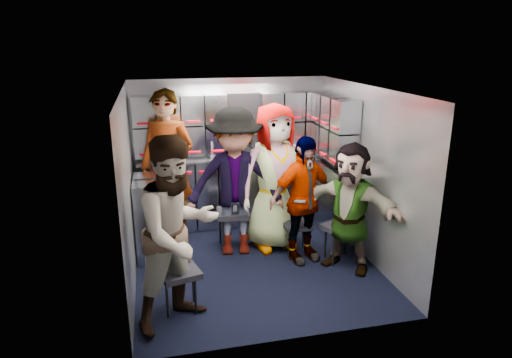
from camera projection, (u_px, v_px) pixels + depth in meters
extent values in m
plane|color=black|center=(254.00, 263.00, 5.56)|extent=(3.00, 3.00, 0.00)
cube|color=#9297A0|center=(231.00, 151.00, 6.64)|extent=(2.80, 0.04, 2.10)
cube|color=#9297A0|center=(129.00, 190.00, 4.94)|extent=(0.04, 3.00, 2.10)
cube|color=#9297A0|center=(366.00, 173.00, 5.55)|extent=(0.04, 3.00, 2.10)
cube|color=silver|center=(254.00, 89.00, 4.94)|extent=(2.80, 3.00, 0.02)
cube|color=#A4A9B5|center=(234.00, 192.00, 6.61)|extent=(2.68, 0.38, 0.99)
cube|color=#A4A9B5|center=(151.00, 217.00, 5.68)|extent=(0.38, 0.76, 0.99)
cube|color=#B8BBC0|center=(234.00, 157.00, 6.46)|extent=(2.68, 0.42, 0.03)
cube|color=#A4A9B5|center=(233.00, 123.00, 6.38)|extent=(2.68, 0.28, 0.82)
cube|color=#A4A9B5|center=(334.00, 128.00, 6.04)|extent=(0.28, 1.00, 0.82)
cube|color=#A4A9B5|center=(333.00, 201.00, 6.24)|extent=(0.28, 1.20, 1.00)
cube|color=#B80112|center=(237.00, 170.00, 6.31)|extent=(2.60, 0.02, 0.03)
cube|color=black|center=(179.00, 273.00, 4.50)|extent=(0.45, 0.43, 0.06)
cylinder|color=black|center=(167.00, 300.00, 4.42)|extent=(0.02, 0.02, 0.39)
cylinder|color=black|center=(196.00, 297.00, 4.48)|extent=(0.02, 0.02, 0.39)
cylinder|color=black|center=(166.00, 288.00, 4.64)|extent=(0.02, 0.02, 0.39)
cylinder|color=black|center=(193.00, 284.00, 4.70)|extent=(0.02, 0.02, 0.39)
cube|color=black|center=(233.00, 213.00, 5.90)|extent=(0.46, 0.44, 0.07)
cylinder|color=black|center=(223.00, 235.00, 5.82)|extent=(0.03, 0.03, 0.44)
cylinder|color=black|center=(247.00, 233.00, 5.89)|extent=(0.03, 0.03, 0.44)
cylinder|color=black|center=(220.00, 227.00, 6.06)|extent=(0.03, 0.03, 0.44)
cylinder|color=black|center=(243.00, 225.00, 6.13)|extent=(0.03, 0.03, 0.44)
cube|color=black|center=(270.00, 211.00, 6.09)|extent=(0.43, 0.41, 0.06)
cylinder|color=black|center=(262.00, 231.00, 6.02)|extent=(0.02, 0.02, 0.39)
cylinder|color=black|center=(282.00, 229.00, 6.08)|extent=(0.02, 0.02, 0.39)
cylinder|color=black|center=(258.00, 224.00, 6.24)|extent=(0.02, 0.02, 0.39)
cylinder|color=black|center=(278.00, 222.00, 6.30)|extent=(0.02, 0.02, 0.39)
cube|color=black|center=(297.00, 225.00, 5.73)|extent=(0.36, 0.34, 0.05)
cylinder|color=black|center=(289.00, 244.00, 5.66)|extent=(0.02, 0.02, 0.36)
cylinder|color=black|center=(309.00, 242.00, 5.72)|extent=(0.02, 0.02, 0.36)
cylinder|color=black|center=(284.00, 237.00, 5.86)|extent=(0.02, 0.02, 0.36)
cylinder|color=black|center=(303.00, 235.00, 5.92)|extent=(0.02, 0.02, 0.36)
cube|color=black|center=(342.00, 227.00, 5.51)|extent=(0.52, 0.51, 0.06)
cylinder|color=black|center=(333.00, 250.00, 5.43)|extent=(0.03, 0.03, 0.42)
cylinder|color=black|center=(356.00, 248.00, 5.49)|extent=(0.03, 0.03, 0.42)
cylinder|color=black|center=(325.00, 241.00, 5.66)|extent=(0.03, 0.03, 0.42)
cylinder|color=black|center=(347.00, 239.00, 5.73)|extent=(0.03, 0.03, 0.42)
imported|color=black|center=(168.00, 167.00, 5.94)|extent=(0.88, 0.77, 2.03)
imported|color=black|center=(178.00, 233.00, 4.18)|extent=(1.12, 1.06, 1.83)
imported|color=black|center=(235.00, 183.00, 5.60)|extent=(1.28, 0.85, 1.86)
imported|color=black|center=(274.00, 177.00, 5.77)|extent=(1.00, 0.73, 1.88)
imported|color=black|center=(302.00, 200.00, 5.45)|extent=(0.98, 0.63, 1.55)
imported|color=black|center=(349.00, 207.00, 5.25)|extent=(1.29, 1.34, 1.52)
cylinder|color=white|center=(158.00, 153.00, 6.15)|extent=(0.07, 0.07, 0.23)
cylinder|color=white|center=(212.00, 150.00, 6.30)|extent=(0.07, 0.07, 0.24)
cylinder|color=white|center=(283.00, 145.00, 6.52)|extent=(0.06, 0.06, 0.27)
cylinder|color=tan|center=(175.00, 157.00, 6.20)|extent=(0.07, 0.07, 0.11)
cylinder|color=tan|center=(319.00, 149.00, 6.66)|extent=(0.08, 0.08, 0.09)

